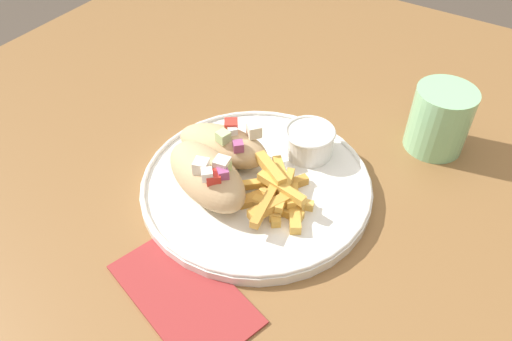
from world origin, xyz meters
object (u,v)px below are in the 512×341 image
fries_pile (277,196)px  water_glass (439,122)px  plate (256,184)px  sauce_ramekin (309,140)px  pita_sandwich_near (207,176)px  pita_sandwich_far (224,145)px

fries_pile → water_glass: (0.12, 0.22, 0.02)m
plate → water_glass: bearing=52.2°
fries_pile → sauce_ramekin: 0.10m
plate → fries_pile: size_ratio=2.46×
water_glass → sauce_ramekin: bearing=-137.4°
sauce_ramekin → pita_sandwich_near: bearing=-117.2°
pita_sandwich_near → pita_sandwich_far: size_ratio=1.11×
fries_pile → water_glass: size_ratio=1.30×
plate → sauce_ramekin: size_ratio=4.30×
plate → water_glass: 0.27m
pita_sandwich_near → water_glass: size_ratio=1.59×
pita_sandwich_near → sauce_ramekin: size_ratio=2.14×
pita_sandwich_far → pita_sandwich_near: bearing=-79.4°
pita_sandwich_far → sauce_ramekin: size_ratio=1.92×
plate → sauce_ramekin: 0.09m
pita_sandwich_near → fries_pile: 0.09m
pita_sandwich_near → sauce_ramekin: 0.15m
pita_sandwich_near → sauce_ramekin: (0.07, 0.13, -0.01)m
plate → fries_pile: (0.04, -0.02, 0.02)m
pita_sandwich_near → water_glass: bearing=71.8°
sauce_ramekin → plate: bearing=-108.4°
sauce_ramekin → pita_sandwich_far: bearing=-141.0°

